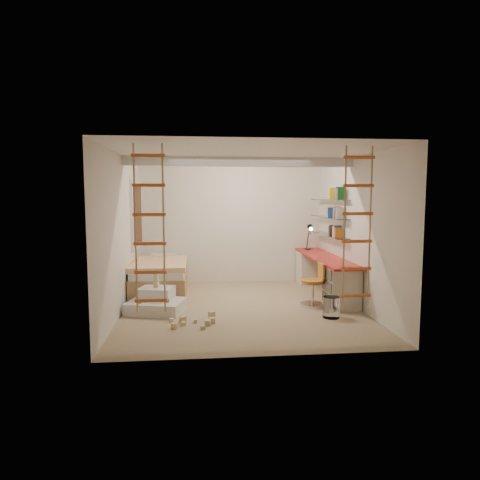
{
  "coord_description": "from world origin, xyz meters",
  "views": [
    {
      "loc": [
        -0.76,
        -7.19,
        1.94
      ],
      "look_at": [
        0.0,
        0.3,
        1.15
      ],
      "focal_mm": 32.0,
      "sensor_mm": 36.0,
      "label": 1
    }
  ],
  "objects": [
    {
      "name": "rope_ladder_right",
      "position": [
        1.35,
        -1.75,
        1.52
      ],
      "size": [
        0.41,
        0.04,
        2.13
      ],
      "primitive_type": null,
      "color": "orange",
      "rests_on": "ceiling"
    },
    {
      "name": "ceiling_beam",
      "position": [
        0.0,
        0.3,
        2.52
      ],
      "size": [
        4.0,
        0.18,
        0.16
      ],
      "primitive_type": "cube",
      "color": "white",
      "rests_on": "ceiling"
    },
    {
      "name": "swivel_chair",
      "position": [
        1.27,
        -0.0,
        0.28
      ],
      "size": [
        0.45,
        0.45,
        0.76
      ],
      "color": "#B66923",
      "rests_on": "floor"
    },
    {
      "name": "toy_blocks",
      "position": [
        -1.06,
        -0.55,
        0.18
      ],
      "size": [
        1.22,
        1.23,
        0.66
      ],
      "color": "#CCB284",
      "rests_on": "floor"
    },
    {
      "name": "rope_ladder_left",
      "position": [
        -1.35,
        -1.75,
        1.52
      ],
      "size": [
        0.41,
        0.04,
        2.13
      ],
      "primitive_type": null,
      "color": "#C95122",
      "rests_on": "ceiling"
    },
    {
      "name": "floor",
      "position": [
        0.0,
        0.0,
        0.0
      ],
      "size": [
        4.5,
        4.5,
        0.0
      ],
      "primitive_type": "plane",
      "color": "tan",
      "rests_on": "ground"
    },
    {
      "name": "task_lamp",
      "position": [
        1.67,
        1.82,
        1.14
      ],
      "size": [
        0.14,
        0.36,
        0.57
      ],
      "color": "black",
      "rests_on": "desk"
    },
    {
      "name": "shelves",
      "position": [
        1.87,
        1.13,
        1.5
      ],
      "size": [
        0.25,
        1.8,
        0.71
      ],
      "color": "white",
      "rests_on": "wall_right"
    },
    {
      "name": "desk",
      "position": [
        1.72,
        0.86,
        0.4
      ],
      "size": [
        0.56,
        2.8,
        0.75
      ],
      "color": "red",
      "rests_on": "floor"
    },
    {
      "name": "books",
      "position": [
        1.87,
        1.13,
        1.59
      ],
      "size": [
        0.14,
        0.7,
        0.92
      ],
      "color": "orange",
      "rests_on": "shelves"
    },
    {
      "name": "bed",
      "position": [
        -1.48,
        1.23,
        0.33
      ],
      "size": [
        1.02,
        2.0,
        0.69
      ],
      "color": "#AD7F51",
      "rests_on": "floor"
    },
    {
      "name": "window_blind",
      "position": [
        -1.93,
        1.5,
        1.55
      ],
      "size": [
        0.02,
        1.0,
        1.2
      ],
      "primitive_type": "cube",
      "color": "#4C2D1E",
      "rests_on": "window_frame"
    },
    {
      "name": "waste_bin",
      "position": [
        1.35,
        -0.73,
        0.17
      ],
      "size": [
        0.27,
        0.27,
        0.34
      ],
      "primitive_type": "cylinder",
      "color": "white",
      "rests_on": "floor"
    },
    {
      "name": "play_platform",
      "position": [
        -1.45,
        -0.09,
        0.15
      ],
      "size": [
        1.03,
        0.88,
        0.39
      ],
      "color": "silver",
      "rests_on": "floor"
    },
    {
      "name": "window_frame",
      "position": [
        -1.97,
        1.5,
        1.55
      ],
      "size": [
        0.06,
        1.15,
        1.35
      ],
      "primitive_type": "cube",
      "color": "white",
      "rests_on": "wall_left"
    }
  ]
}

